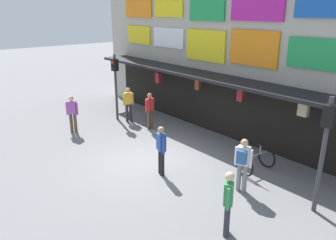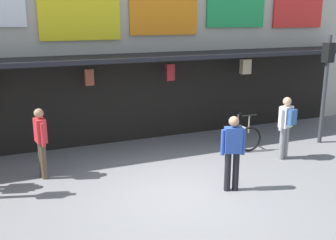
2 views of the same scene
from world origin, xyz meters
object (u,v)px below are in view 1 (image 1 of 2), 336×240
object	(u,v)px
bicycle_parked	(256,161)
pedestrian_in_white	(243,161)
pedestrian_in_purple	(150,109)
pedestrian_in_red	(128,103)
traffic_light_far	(326,137)
pedestrian_in_blue	(161,148)
traffic_light_near	(115,77)
pedestrian_in_yellow	(72,112)
pedestrian_in_black	(228,200)

from	to	relation	value
bicycle_parked	pedestrian_in_white	size ratio (longest dim) A/B	0.72
pedestrian_in_purple	pedestrian_in_red	bearing A→B (deg)	-174.00
bicycle_parked	pedestrian_in_white	xyz separation A→B (m)	(0.49, -1.39, 0.59)
traffic_light_far	pedestrian_in_blue	world-z (taller)	traffic_light_far
traffic_light_near	pedestrian_in_white	world-z (taller)	traffic_light_near
pedestrian_in_white	pedestrian_in_purple	xyz separation A→B (m)	(-6.08, 1.15, -0.04)
traffic_light_near	pedestrian_in_purple	bearing A→B (deg)	11.44
pedestrian_in_white	pedestrian_in_yellow	xyz separation A→B (m)	(-7.85, -1.73, -0.04)
traffic_light_near	traffic_light_far	bearing A→B (deg)	0.11
bicycle_parked	pedestrian_in_black	xyz separation A→B (m)	(1.53, -3.25, 0.55)
bicycle_parked	pedestrian_in_blue	world-z (taller)	pedestrian_in_blue
pedestrian_in_yellow	traffic_light_far	bearing A→B (deg)	14.19
pedestrian_in_blue	pedestrian_in_yellow	xyz separation A→B (m)	(-5.50, -0.56, 0.00)
pedestrian_in_red	traffic_light_far	bearing A→B (deg)	-1.54
traffic_light_far	pedestrian_in_purple	xyz separation A→B (m)	(-7.99, 0.41, -1.19)
traffic_light_near	pedestrian_in_red	size ratio (longest dim) A/B	1.90
bicycle_parked	pedestrian_in_red	size ratio (longest dim) A/B	0.72
traffic_light_far	pedestrian_in_black	xyz separation A→B (m)	(-0.87, -2.59, -1.19)
traffic_light_far	pedestrian_in_yellow	distance (m)	10.14
traffic_light_near	pedestrian_in_purple	size ratio (longest dim) A/B	1.90
pedestrian_in_red	bicycle_parked	bearing A→B (deg)	3.20
bicycle_parked	pedestrian_in_yellow	size ratio (longest dim) A/B	0.72
pedestrian_in_white	pedestrian_in_purple	world-z (taller)	same
traffic_light_near	pedestrian_in_white	distance (m)	8.34
bicycle_parked	pedestrian_in_yellow	world-z (taller)	pedestrian_in_yellow
pedestrian_in_purple	pedestrian_in_red	distance (m)	1.51
bicycle_parked	pedestrian_in_black	world-z (taller)	pedestrian_in_black
traffic_light_far	pedestrian_in_purple	bearing A→B (deg)	177.03
traffic_light_far	bicycle_parked	world-z (taller)	traffic_light_far
pedestrian_in_red	pedestrian_in_black	bearing A→B (deg)	-18.29
traffic_light_far	pedestrian_in_yellow	xyz separation A→B (m)	(-9.76, -2.47, -1.19)
pedestrian_in_white	pedestrian_in_red	size ratio (longest dim) A/B	1.00
traffic_light_far	pedestrian_in_yellow	bearing A→B (deg)	-165.81
traffic_light_near	pedestrian_in_purple	xyz separation A→B (m)	(2.14, 0.43, -1.19)
pedestrian_in_yellow	pedestrian_in_red	world-z (taller)	same
pedestrian_in_white	pedestrian_in_purple	distance (m)	6.19
pedestrian_in_black	pedestrian_in_purple	bearing A→B (deg)	157.09
pedestrian_in_purple	pedestrian_in_red	world-z (taller)	same
pedestrian_in_black	pedestrian_in_red	distance (m)	9.08
pedestrian_in_yellow	pedestrian_in_black	bearing A→B (deg)	-0.82
traffic_light_near	pedestrian_in_blue	distance (m)	6.28
pedestrian_in_purple	pedestrian_in_blue	bearing A→B (deg)	-31.89
traffic_light_near	traffic_light_far	xyz separation A→B (m)	(10.13, 0.02, 0.00)
pedestrian_in_black	pedestrian_in_white	bearing A→B (deg)	119.12
bicycle_parked	pedestrian_in_blue	bearing A→B (deg)	-126.00
traffic_light_far	pedestrian_in_red	xyz separation A→B (m)	(-9.50, 0.26, -1.19)
pedestrian_in_purple	traffic_light_far	bearing A→B (deg)	-2.97
traffic_light_far	pedestrian_in_white	bearing A→B (deg)	-158.89
pedestrian_in_black	pedestrian_in_yellow	xyz separation A→B (m)	(-8.89, 0.13, 0.00)
traffic_light_far	pedestrian_in_yellow	size ratio (longest dim) A/B	1.90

